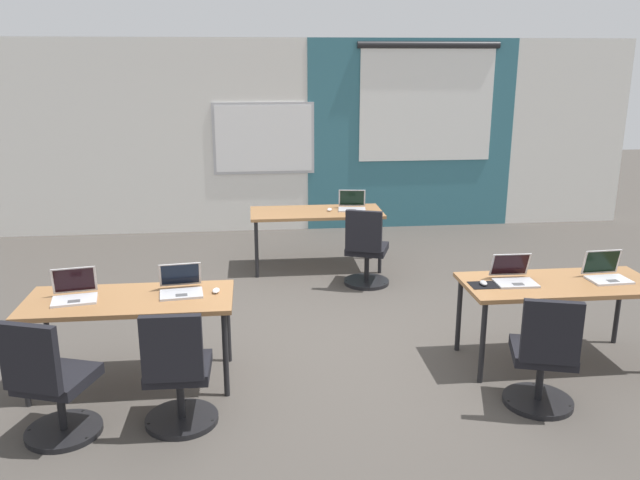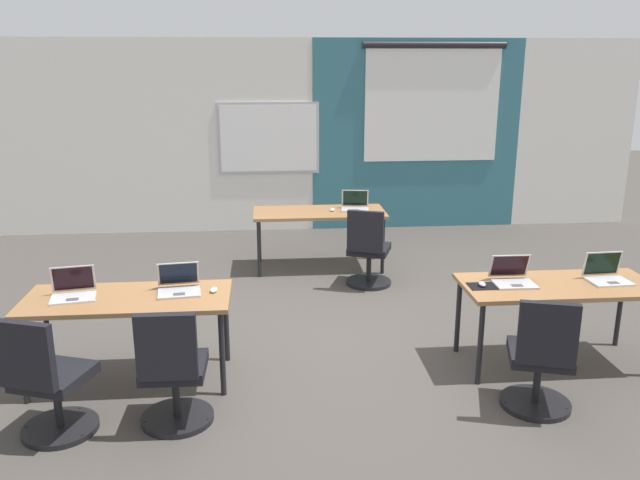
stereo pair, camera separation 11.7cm
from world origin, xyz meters
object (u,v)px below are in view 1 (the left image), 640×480
object	(u,v)px
laptop_near_left_end	(74,293)
chair_near_left_end	(52,389)
mouse_near_right_inner	(484,283)
desk_near_right	(558,289)
mouse_near_left_inner	(216,291)
chair_near_left_inner	(178,379)
desk_far_center	(316,216)
laptop_near_right_inner	(514,277)
chair_far_right	(366,254)
mouse_far_right	(330,210)
laptop_far_right	(352,205)
laptop_near_right_end	(606,273)
desk_near_left	(130,305)
chair_near_right_inner	(543,362)
laptop_near_left_inner	(181,287)

from	to	relation	value
laptop_near_left_end	chair_near_left_end	world-z (taller)	laptop_near_left_end
mouse_near_right_inner	chair_near_left_end	world-z (taller)	chair_near_left_end
desk_near_right	chair_near_left_end	size ratio (longest dim) A/B	1.74
mouse_near_left_inner	chair_near_left_inner	distance (m)	0.88
mouse_near_right_inner	chair_near_left_inner	world-z (taller)	chair_near_left_inner
chair_near_left_inner	desk_far_center	bearing A→B (deg)	-109.76
desk_near_right	mouse_near_left_inner	bearing A→B (deg)	178.95
laptop_near_right_inner	laptop_near_left_end	bearing A→B (deg)	-178.72
chair_far_right	mouse_near_left_inner	world-z (taller)	chair_far_right
chair_near_left_inner	laptop_near_left_end	size ratio (longest dim) A/B	2.46
mouse_far_right	chair_far_right	world-z (taller)	chair_far_right
chair_far_right	laptop_near_left_end	bearing A→B (deg)	57.74
laptop_far_right	laptop_near_right_end	distance (m)	3.31
desk_near_left	chair_near_left_inner	size ratio (longest dim) A/B	1.74
chair_near_left_inner	desk_near_left	bearing A→B (deg)	-58.35
desk_near_right	chair_near_left_end	bearing A→B (deg)	-168.69
laptop_near_right_end	chair_near_left_inner	distance (m)	3.60
desk_near_left	mouse_far_right	size ratio (longest dim) A/B	14.33
desk_near_right	chair_near_right_inner	xyz separation A→B (m)	(-0.44, -0.74, -0.28)
chair_near_right_inner	laptop_near_left_inner	distance (m)	2.82
chair_near_left_end	mouse_near_left_inner	bearing A→B (deg)	-123.14
laptop_far_right	laptop_near_left_end	xyz separation A→B (m)	(-2.61, -2.83, 0.00)
desk_near_left	chair_near_left_end	world-z (taller)	chair_near_left_end
laptop_near_left_inner	chair_far_right	bearing A→B (deg)	40.33
mouse_far_right	desk_near_right	bearing A→B (deg)	-60.38
laptop_far_right	mouse_near_right_inner	world-z (taller)	laptop_far_right
chair_near_right_inner	laptop_near_right_end	bearing A→B (deg)	-122.11
mouse_far_right	chair_near_left_end	size ratio (longest dim) A/B	0.12
laptop_near_right_inner	chair_near_right_inner	distance (m)	0.88
desk_near_right	mouse_near_right_inner	xyz separation A→B (m)	(-0.66, -0.01, 0.08)
chair_far_right	mouse_near_right_inner	size ratio (longest dim) A/B	8.87
desk_far_center	laptop_near_right_inner	xyz separation A→B (m)	(1.37, -2.76, 0.11)
mouse_near_right_inner	mouse_near_left_inner	size ratio (longest dim) A/B	0.97
mouse_near_right_inner	laptop_near_left_end	size ratio (longest dim) A/B	0.28
chair_far_right	chair_near_right_inner	xyz separation A→B (m)	(0.82, -2.81, 0.00)
mouse_far_right	chair_near_right_inner	distance (m)	3.74
mouse_far_right	mouse_near_right_inner	size ratio (longest dim) A/B	1.08
chair_near_right_inner	laptop_near_left_end	xyz separation A→B (m)	(-3.47, 0.76, 0.39)
desk_near_left	desk_far_center	distance (m)	3.30
mouse_far_right	laptop_near_left_inner	bearing A→B (deg)	-119.18
laptop_far_right	laptop_near_right_end	size ratio (longest dim) A/B	1.07
chair_far_right	chair_near_left_inner	distance (m)	3.33
desk_far_center	chair_near_right_inner	bearing A→B (deg)	-69.70
laptop_near_left_end	chair_near_left_end	xyz separation A→B (m)	(0.02, -0.80, -0.39)
desk_far_center	desk_near_right	bearing A→B (deg)	-57.99
laptop_near_right_end	desk_far_center	bearing A→B (deg)	125.01
desk_near_right	mouse_near_right_inner	size ratio (longest dim) A/B	15.43
laptop_near_right_inner	chair_near_left_inner	world-z (taller)	laptop_near_right_inner
laptop_near_left_inner	chair_near_right_inner	bearing A→B (deg)	-23.93
laptop_near_right_end	chair_near_left_inner	size ratio (longest dim) A/B	0.37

